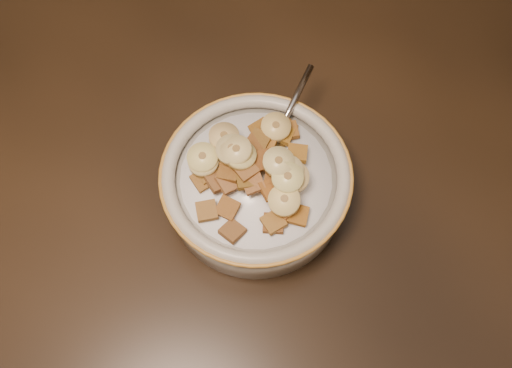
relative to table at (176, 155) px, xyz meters
The scene contains 48 objects.
floor 0.78m from the table, ahead, with size 4.00×4.50×0.10m, color #422816.
table is the anchor object (origin of this frame).
cereal_bowl 0.12m from the table, ahead, with size 0.19×0.19×0.04m, color #B2AEA7.
milk 0.13m from the table, ahead, with size 0.16×0.16×0.00m, color white.
spoon 0.13m from the table, 20.80° to the left, with size 0.03×0.04×0.01m, color gray.
cereal_square_0 0.12m from the table, 32.63° to the left, with size 0.02×0.02×0.01m, color brown.
cereal_square_1 0.13m from the table, ahead, with size 0.02×0.02×0.01m, color brown.
cereal_square_2 0.11m from the table, 14.88° to the right, with size 0.02×0.02×0.01m, color brown.
cereal_square_3 0.16m from the table, 22.29° to the left, with size 0.02×0.02×0.01m, color brown.
cereal_square_4 0.17m from the table, ahead, with size 0.02×0.02×0.01m, color brown.
cereal_square_5 0.14m from the table, ahead, with size 0.02×0.02×0.01m, color brown.
cereal_square_6 0.18m from the table, ahead, with size 0.02×0.02×0.01m, color olive.
cereal_square_7 0.12m from the table, 11.99° to the left, with size 0.02×0.02×0.01m, color brown.
cereal_square_8 0.14m from the table, 17.63° to the right, with size 0.02×0.02×0.01m, color brown.
cereal_square_9 0.13m from the table, 35.02° to the left, with size 0.02×0.02×0.01m, color brown.
cereal_square_10 0.12m from the table, 13.49° to the right, with size 0.02×0.02×0.01m, color brown.
cereal_square_11 0.16m from the table, 21.07° to the right, with size 0.02×0.02×0.01m, color brown.
cereal_square_12 0.12m from the table, ahead, with size 0.02×0.02×0.01m, color brown.
cereal_square_13 0.11m from the table, 20.38° to the right, with size 0.02×0.02×0.01m, color brown.
cereal_square_14 0.13m from the table, 27.12° to the right, with size 0.02×0.02×0.01m, color olive.
cereal_square_15 0.13m from the table, 18.64° to the left, with size 0.02×0.02×0.01m, color brown.
cereal_square_16 0.16m from the table, ahead, with size 0.02×0.02×0.01m, color brown.
cereal_square_17 0.15m from the table, ahead, with size 0.02×0.02×0.01m, color #9C5F35.
cereal_square_18 0.17m from the table, ahead, with size 0.02×0.02×0.01m, color olive.
cereal_square_19 0.14m from the table, 31.29° to the left, with size 0.02×0.02×0.01m, color #94641B.
cereal_square_20 0.15m from the table, 34.29° to the left, with size 0.02×0.02×0.01m, color brown.
cereal_square_21 0.14m from the table, 36.79° to the left, with size 0.02×0.02×0.01m, color brown.
cereal_square_22 0.13m from the table, ahead, with size 0.02×0.02×0.01m, color brown.
cereal_square_23 0.18m from the table, ahead, with size 0.02×0.02×0.01m, color brown.
cereal_square_24 0.13m from the table, 23.14° to the left, with size 0.02×0.02×0.01m, color brown.
cereal_square_25 0.13m from the table, 25.02° to the left, with size 0.02×0.02×0.01m, color brown.
cereal_square_26 0.14m from the table, ahead, with size 0.02×0.02×0.01m, color brown.
cereal_square_27 0.14m from the table, ahead, with size 0.02×0.02×0.01m, color brown.
cereal_square_28 0.19m from the table, ahead, with size 0.02×0.02×0.01m, color #93621B.
cereal_square_29 0.18m from the table, ahead, with size 0.02×0.02×0.01m, color #914D18.
cereal_square_30 0.16m from the table, ahead, with size 0.02×0.02×0.01m, color brown.
banana_slice_0 0.11m from the table, 13.44° to the right, with size 0.03×0.03×0.01m, color #E4D680.
banana_slice_1 0.11m from the table, 14.99° to the left, with size 0.03×0.03×0.01m, color #E2C17C.
banana_slice_2 0.13m from the table, ahead, with size 0.03×0.03×0.01m, color #D9C379.
banana_slice_3 0.14m from the table, 32.63° to the left, with size 0.03×0.03×0.01m, color #E6C170.
banana_slice_4 0.18m from the table, ahead, with size 0.03×0.03×0.01m, color #F7E688.
banana_slice_5 0.11m from the table, 12.71° to the right, with size 0.03×0.03×0.01m, color #EADB74.
banana_slice_6 0.13m from the table, ahead, with size 0.03×0.03×0.01m, color #D5C482.
banana_slice_7 0.16m from the table, 11.06° to the left, with size 0.03×0.03×0.01m, color #E0D782.
banana_slice_8 0.17m from the table, ahead, with size 0.03×0.03×0.01m, color #E1D773.
banana_slice_9 0.17m from the table, ahead, with size 0.03×0.03×0.01m, color #E3C279.
banana_slice_10 0.17m from the table, ahead, with size 0.03×0.03×0.01m, color #FEE79E.
banana_slice_11 0.13m from the table, ahead, with size 0.03×0.03×0.01m, color #D3BA81.
Camera 1 is at (0.27, -0.19, 1.32)m, focal length 40.00 mm.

